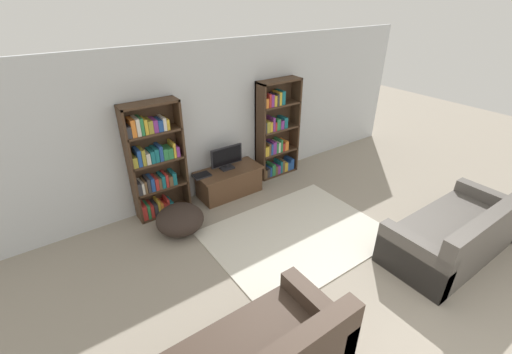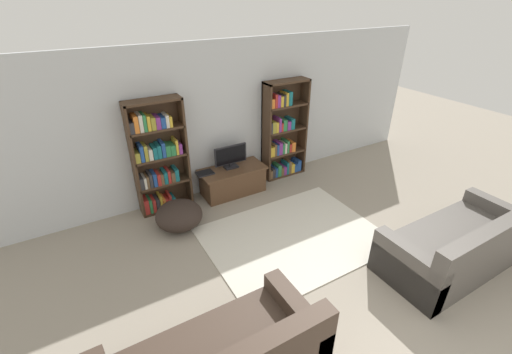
{
  "view_description": "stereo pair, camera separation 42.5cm",
  "coord_description": "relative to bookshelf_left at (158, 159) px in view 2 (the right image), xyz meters",
  "views": [
    {
      "loc": [
        -2.7,
        -0.73,
        3.27
      ],
      "look_at": [
        -0.01,
        3.08,
        0.7
      ],
      "focal_mm": 24.0,
      "sensor_mm": 36.0,
      "label": 1
    },
    {
      "loc": [
        -2.35,
        -0.96,
        3.27
      ],
      "look_at": [
        -0.01,
        3.08,
        0.7
      ],
      "focal_mm": 24.0,
      "sensor_mm": 36.0,
      "label": 2
    }
  ],
  "objects": [
    {
      "name": "beanbag_ottoman",
      "position": [
        0.05,
        -0.67,
        -0.71
      ],
      "size": [
        0.72,
        0.72,
        0.41
      ],
      "primitive_type": "ellipsoid",
      "color": "#2D231E",
      "rests_on": "ground_plane"
    },
    {
      "name": "area_rug",
      "position": [
        1.42,
        -1.79,
        -0.9
      ],
      "size": [
        2.54,
        1.92,
        0.02
      ],
      "color": "beige",
      "rests_on": "ground_plane"
    },
    {
      "name": "laptop",
      "position": [
        0.74,
        -0.09,
        -0.41
      ],
      "size": [
        0.29,
        0.21,
        0.03
      ],
      "color": "#28282D",
      "rests_on": "tv_stand"
    },
    {
      "name": "bookshelf_left",
      "position": [
        0.0,
        0.0,
        0.0
      ],
      "size": [
        0.86,
        0.3,
        1.87
      ],
      "color": "#422D1E",
      "rests_on": "ground_plane"
    },
    {
      "name": "bookshelf_right",
      "position": [
        2.38,
        0.0,
        -0.05
      ],
      "size": [
        0.86,
        0.3,
        1.87
      ],
      "color": "#422D1E",
      "rests_on": "ground_plane"
    },
    {
      "name": "television",
      "position": [
        1.23,
        -0.11,
        -0.21
      ],
      "size": [
        0.6,
        0.16,
        0.42
      ],
      "color": "black",
      "rests_on": "tv_stand"
    },
    {
      "name": "tv_stand",
      "position": [
        1.23,
        -0.16,
        -0.67
      ],
      "size": [
        1.17,
        0.55,
        0.48
      ],
      "color": "brown",
      "rests_on": "ground_plane"
    },
    {
      "name": "wall_back",
      "position": [
        1.25,
        0.18,
        0.39
      ],
      "size": [
        8.8,
        0.06,
        2.6
      ],
      "color": "silver",
      "rests_on": "ground_plane"
    },
    {
      "name": "couch_right_sofa",
      "position": [
        2.96,
        -3.32,
        -0.62
      ],
      "size": [
        2.09,
        0.96,
        0.88
      ],
      "color": "#56514C",
      "rests_on": "ground_plane"
    }
  ]
}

